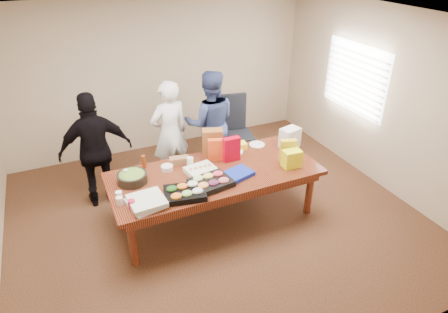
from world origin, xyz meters
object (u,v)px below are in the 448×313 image
person_center (170,134)px  salad_bowl (132,178)px  sheet_cake (200,170)px  conference_table (215,195)px  office_chair (237,134)px  person_right (210,123)px

person_center → salad_bowl: 1.27m
salad_bowl → sheet_cake: bearing=-8.2°
conference_table → office_chair: bearing=52.7°
person_center → salad_bowl: person_center is taller
person_center → person_right: 0.69m
office_chair → person_center: 1.22m
conference_table → salad_bowl: bearing=169.1°
sheet_cake → salad_bowl: bearing=163.5°
conference_table → person_center: person_center is taller
conference_table → office_chair: office_chair is taller
conference_table → person_center: 1.29m
conference_table → sheet_cake: 0.45m
conference_table → office_chair: 1.57m
conference_table → salad_bowl: salad_bowl is taller
office_chair → sheet_cake: 1.63m
sheet_cake → salad_bowl: salad_bowl is taller
salad_bowl → office_chair: bearing=27.4°
office_chair → sheet_cake: office_chair is taller
conference_table → person_right: bearing=69.9°
conference_table → sheet_cake: size_ratio=7.34×
person_right → person_center: bearing=21.3°
person_right → salad_bowl: person_right is taller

